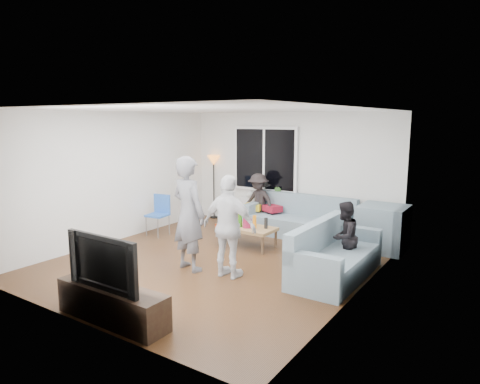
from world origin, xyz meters
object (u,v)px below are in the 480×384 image
Objects in this scene: side_chair at (157,216)px; player_left at (189,214)px; television at (110,260)px; sofa_right_section at (337,251)px; sofa_back_section at (299,216)px; coffee_table at (247,237)px; player_right at (229,227)px; floor_lamp at (214,187)px; spectator_back at (258,202)px; spectator_right at (344,237)px; tv_console at (112,304)px.

side_chair is 0.46× the size of player_left.
side_chair is 3.95m from television.
side_chair is (-4.07, 0.25, 0.01)m from sofa_right_section.
side_chair reaches higher than sofa_back_section.
player_right is at bearing -67.01° from coffee_table.
sofa_right_section is at bearing 59.24° from television.
floor_lamp is at bearing 61.18° from sofa_right_section.
floor_lamp is at bearing 81.54° from side_chair.
spectator_back is at bearing 38.64° from side_chair.
side_chair is 0.74× the size of spectator_right.
floor_lamp reaches higher than tv_console.
tv_console is (-0.34, -2.01, -0.59)m from player_right.
player_left is 1.62× the size of spectator_right.
sofa_right_section is 2.14m from coffee_table.
spectator_back is (-2.56, 1.56, 0.05)m from spectator_right.
coffee_table is at bearing 1.39° from side_chair.
spectator_right reaches higher than television.
sofa_right_section is (1.54, -1.85, 0.00)m from sofa_back_section.
player_left reaches higher than coffee_table.
spectator_back reaches higher than coffee_table.
spectator_right reaches higher than tv_console.
sofa_back_section is at bearing -125.34° from spectator_right.
sofa_back_section is 2.58m from floor_lamp.
player_left is 1.62× the size of television.
tv_console is (-0.20, -4.77, -0.20)m from sofa_back_section.
player_right is at bearing 80.40° from television.
television is at bearing 149.24° from sofa_right_section.
tv_console is 0.55m from television.
player_right is 1.39× the size of television.
tv_console is (0.82, -4.80, -0.41)m from spectator_back.
television reaches higher than tv_console.
television reaches higher than side_chair.
television is at bearing -62.15° from side_chair.
sofa_back_section reaches higher than coffee_table.
floor_lamp reaches higher than sofa_right_section.
player_left is 1.99m from television.
player_right is at bearing -49.70° from floor_lamp.
spectator_right is at bearing -137.79° from player_left.
player_left is (-2.15, -0.99, 0.51)m from sofa_right_section.
player_left is 1.17× the size of tv_console.
coffee_table is at bearing 94.87° from television.
sofa_right_section reaches higher than tv_console.
side_chair is 2.34m from player_left.
spectator_right is 0.72× the size of tv_console.
player_right is 1.28× the size of spectator_back.
sofa_back_section is 1.47× the size of floor_lamp.
side_chair reaches higher than coffee_table.
side_chair is 0.68× the size of spectator_back.
coffee_table is 2.09m from spectator_right.
tv_console is 1.38× the size of television.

